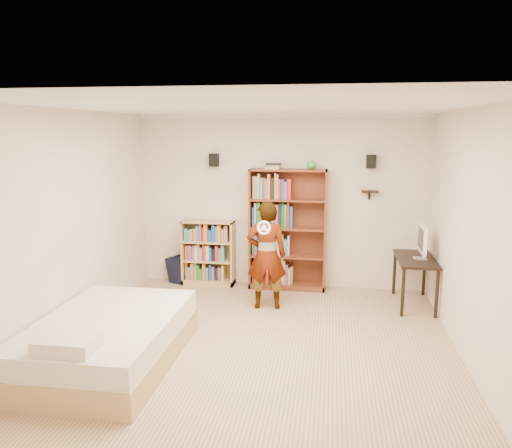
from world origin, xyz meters
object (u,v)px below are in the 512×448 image
(tall_bookshelf, at_px, (288,230))
(person, at_px, (267,255))
(daybed, at_px, (108,335))
(low_bookshelf, at_px, (208,253))
(computer_desk, at_px, (414,282))

(tall_bookshelf, height_order, person, tall_bookshelf)
(daybed, bearing_deg, low_bookshelf, 82.36)
(tall_bookshelf, xyz_separation_m, computer_desk, (1.85, -0.51, -0.59))
(computer_desk, distance_m, person, 2.14)
(tall_bookshelf, distance_m, person, 0.97)
(computer_desk, distance_m, daybed, 4.22)
(tall_bookshelf, height_order, daybed, tall_bookshelf)
(low_bookshelf, relative_size, daybed, 0.49)
(daybed, height_order, person, person)
(computer_desk, bearing_deg, low_bookshelf, 170.37)
(low_bookshelf, bearing_deg, daybed, -97.64)
(tall_bookshelf, bearing_deg, computer_desk, -15.52)
(low_bookshelf, height_order, computer_desk, low_bookshelf)
(low_bookshelf, xyz_separation_m, daybed, (-0.39, -2.87, -0.21))
(tall_bookshelf, height_order, computer_desk, tall_bookshelf)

